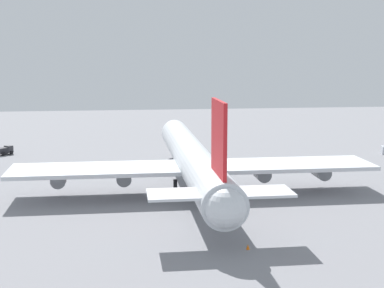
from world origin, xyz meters
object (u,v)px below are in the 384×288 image
object	(u,v)px
safety_cone_nose	(183,155)
safety_cone_tail	(248,247)
fuel_truck	(5,150)
cargo_airplane	(192,159)

from	to	relation	value
safety_cone_nose	safety_cone_tail	xyz separation A→B (m)	(-65.79, -1.27, -0.02)
fuel_truck	safety_cone_nose	distance (m)	44.47
fuel_truck	safety_cone_nose	bearing A→B (deg)	-100.86
fuel_truck	safety_cone_tail	size ratio (longest dim) A/B	5.81
safety_cone_nose	safety_cone_tail	bearing A→B (deg)	-178.89
cargo_airplane	safety_cone_tail	bearing A→B (deg)	-174.46
cargo_airplane	safety_cone_nose	world-z (taller)	cargo_airplane
cargo_airplane	fuel_truck	world-z (taller)	cargo_airplane
cargo_airplane	safety_cone_tail	distance (m)	33.02
cargo_airplane	safety_cone_nose	size ratio (longest dim) A/B	99.63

